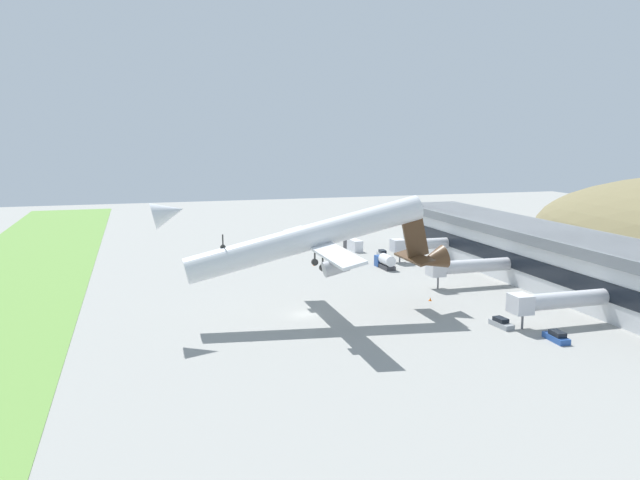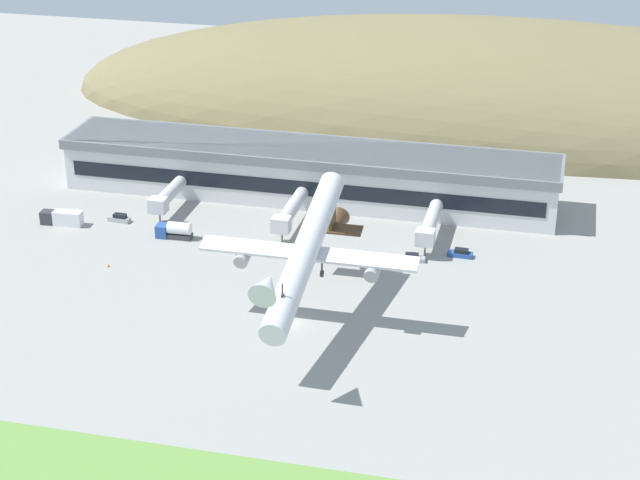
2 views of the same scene
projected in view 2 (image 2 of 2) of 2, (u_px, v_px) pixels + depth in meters
name	position (u px, v px, depth m)	size (l,w,h in m)	color
ground_plane	(293.00, 324.00, 171.90)	(374.70, 374.70, 0.00)	gray
hill_backdrop	(499.00, 113.00, 269.78)	(225.83, 81.46, 45.60)	olive
terminal_building	(308.00, 169.00, 217.44)	(101.60, 16.21, 10.92)	silver
jetway_0	(167.00, 196.00, 210.10)	(3.38, 14.02, 5.43)	silver
jetway_1	(290.00, 211.00, 203.23)	(3.38, 17.21, 5.43)	silver
jetway_2	(430.00, 224.00, 197.80)	(3.38, 16.69, 5.43)	silver
cargo_airplane	(307.00, 251.00, 166.97)	(35.14, 48.52, 14.62)	silver
service_car_0	(119.00, 218.00, 208.51)	(4.54, 2.00, 1.59)	#999EA3
service_car_1	(413.00, 258.00, 192.60)	(4.48, 2.03, 1.44)	#999EA3
service_car_2	(460.00, 253.00, 194.25)	(4.59, 1.89, 1.53)	#264C99
fuel_truck	(62.00, 218.00, 206.86)	(8.34, 2.63, 2.86)	#333338
box_truck	(175.00, 230.00, 201.25)	(6.90, 2.59, 3.24)	#264C99
traffic_cone_0	(108.00, 265.00, 190.58)	(0.52, 0.52, 0.58)	orange
traffic_cone_1	(316.00, 258.00, 193.28)	(0.52, 0.52, 0.58)	orange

